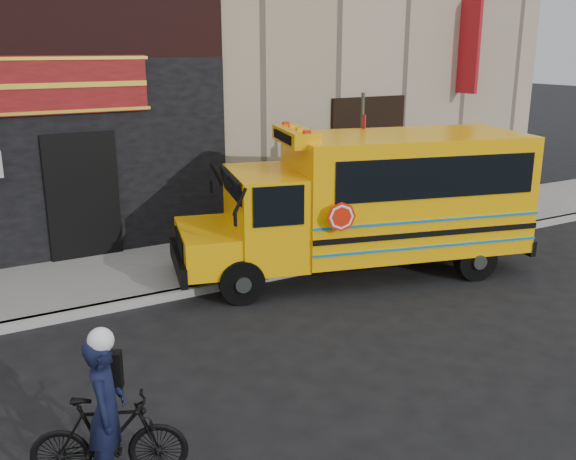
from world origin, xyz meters
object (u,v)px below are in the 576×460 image
(bicycle, at_px, (109,439))
(sign_pole, at_px, (361,169))
(school_bus, at_px, (373,199))
(cyclist, at_px, (107,415))

(bicycle, bearing_deg, sign_pole, -30.53)
(school_bus, height_order, sign_pole, sign_pole)
(cyclist, bearing_deg, bicycle, 17.73)
(sign_pole, distance_m, bicycle, 8.38)
(school_bus, height_order, bicycle, school_bus)
(school_bus, xyz_separation_m, sign_pole, (0.43, 1.01, 0.39))
(sign_pole, bearing_deg, bicycle, -143.87)
(sign_pole, xyz_separation_m, bicycle, (-6.67, -4.87, -1.41))
(school_bus, relative_size, bicycle, 4.47)
(school_bus, height_order, cyclist, school_bus)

